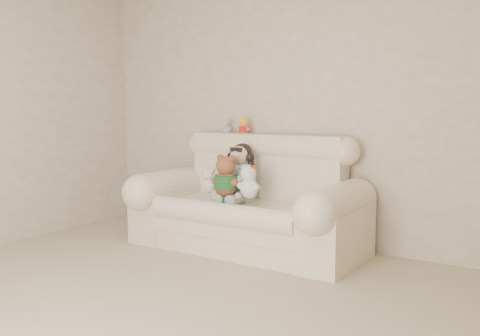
# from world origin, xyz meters

# --- Properties ---
(floor) EXTENTS (5.00, 5.00, 0.00)m
(floor) POSITION_xyz_m (0.00, 0.00, 0.00)
(floor) COLOR tan
(floor) RESTS_ON ground
(wall_back) EXTENTS (4.50, 0.00, 4.50)m
(wall_back) POSITION_xyz_m (0.00, 2.50, 1.30)
(wall_back) COLOR beige
(wall_back) RESTS_ON ground
(sofa) EXTENTS (2.10, 0.95, 1.03)m
(sofa) POSITION_xyz_m (-0.24, 2.00, 0.52)
(sofa) COLOR #F4E6C5
(sofa) RESTS_ON floor
(seated_child) EXTENTS (0.34, 0.41, 0.54)m
(seated_child) POSITION_xyz_m (-0.36, 2.08, 0.69)
(seated_child) COLOR #2C7048
(seated_child) RESTS_ON sofa
(brown_teddy) EXTENTS (0.34, 0.30, 0.43)m
(brown_teddy) POSITION_xyz_m (-0.37, 1.86, 0.72)
(brown_teddy) COLOR brown
(brown_teddy) RESTS_ON sofa
(white_cat) EXTENTS (0.25, 0.21, 0.34)m
(white_cat) POSITION_xyz_m (-0.13, 1.87, 0.67)
(white_cat) COLOR white
(white_cat) RESTS_ON sofa
(cream_teddy) EXTENTS (0.20, 0.16, 0.28)m
(cream_teddy) POSITION_xyz_m (-0.57, 1.89, 0.64)
(cream_teddy) COLOR beige
(cream_teddy) RESTS_ON sofa
(yellow_mini_bear) EXTENTS (0.16, 0.14, 0.21)m
(yellow_mini_bear) POSITION_xyz_m (-0.51, 2.37, 1.11)
(yellow_mini_bear) COLOR yellow
(yellow_mini_bear) RESTS_ON sofa
(grey_mini_plush) EXTENTS (0.12, 0.10, 0.18)m
(grey_mini_plush) POSITION_xyz_m (-0.73, 2.38, 1.10)
(grey_mini_plush) COLOR #ABABB1
(grey_mini_plush) RESTS_ON sofa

